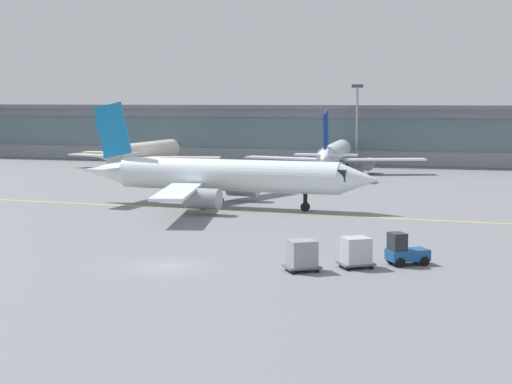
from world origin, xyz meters
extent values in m
plane|color=slate|center=(0.00, 0.00, 0.00)|extent=(400.00, 400.00, 0.00)
cube|color=yellow|center=(-5.22, 26.28, 0.00)|extent=(109.87, 6.04, 0.01)
cube|color=#8C939E|center=(0.00, 88.46, 4.50)|extent=(216.51, 8.00, 9.00)
cube|color=slate|center=(0.00, 84.38, 4.95)|extent=(207.85, 0.16, 5.04)
cube|color=slate|center=(0.00, 86.96, 9.30)|extent=(225.17, 11.00, 0.60)
cylinder|color=silver|center=(-31.34, 67.10, 2.77)|extent=(3.55, 19.45, 2.69)
cone|color=silver|center=(-30.84, 78.38, 2.77)|extent=(2.70, 3.34, 2.55)
cube|color=black|center=(-30.93, 76.23, 3.10)|extent=(2.20, 2.51, 0.94)
cone|color=silver|center=(-31.87, 55.29, 2.77)|extent=(2.47, 4.40, 2.28)
cube|color=silver|center=(-38.28, 65.83, 2.03)|extent=(11.29, 5.93, 0.22)
cylinder|color=#999EA3|center=(-36.02, 66.91, 1.28)|extent=(1.79, 2.92, 1.66)
cube|color=silver|center=(-24.54, 65.21, 2.03)|extent=(11.35, 5.04, 0.22)
cylinder|color=#999EA3|center=(-26.70, 66.50, 1.28)|extent=(1.79, 2.92, 1.66)
cube|color=#19662D|center=(-31.84, 56.15, 6.40)|extent=(0.45, 3.63, 5.06)
cube|color=silver|center=(-33.80, 56.55, 3.17)|extent=(4.03, 2.07, 0.19)
cube|color=silver|center=(-29.85, 56.37, 3.17)|extent=(4.03, 2.07, 0.19)
cylinder|color=black|center=(-31.04, 73.87, 0.71)|extent=(0.35, 0.35, 1.42)
cylinder|color=black|center=(-31.04, 73.87, 0.36)|extent=(0.47, 0.73, 0.71)
cylinder|color=black|center=(-33.23, 65.60, 0.71)|extent=(0.35, 0.35, 1.42)
cylinder|color=black|center=(-33.23, 65.60, 0.36)|extent=(0.47, 0.73, 0.71)
cylinder|color=black|center=(-29.60, 65.44, 0.71)|extent=(0.35, 0.35, 1.42)
cylinder|color=black|center=(-29.60, 65.44, 0.36)|extent=(0.47, 0.73, 0.71)
cylinder|color=silver|center=(-2.69, 69.51, 2.88)|extent=(4.49, 20.31, 2.80)
cone|color=silver|center=(-3.68, 81.21, 2.88)|extent=(2.93, 3.57, 2.66)
cube|color=black|center=(-3.49, 78.98, 3.23)|extent=(2.39, 2.69, 0.98)
cone|color=silver|center=(-1.65, 57.24, 2.88)|extent=(2.75, 4.66, 2.38)
cube|color=silver|center=(-9.68, 67.26, 2.11)|extent=(11.81, 4.82, 0.23)
cylinder|color=#999EA3|center=(-7.49, 68.69, 1.33)|extent=(1.97, 3.10, 1.73)
cube|color=silver|center=(4.58, 68.47, 2.11)|extent=(11.70, 6.57, 0.23)
cylinder|color=#999EA3|center=(2.18, 69.51, 1.33)|extent=(1.97, 3.10, 1.73)
cube|color=navy|center=(-1.73, 58.13, 6.66)|extent=(0.61, 3.78, 5.27)
cube|color=silver|center=(-3.80, 58.29, 3.30)|extent=(4.27, 2.32, 0.20)
cube|color=silver|center=(0.30, 58.64, 3.30)|extent=(4.27, 2.32, 0.20)
cylinder|color=black|center=(-3.29, 76.53, 0.74)|extent=(0.36, 0.36, 1.48)
cylinder|color=black|center=(-3.29, 76.53, 0.37)|extent=(0.51, 0.78, 0.74)
cylinder|color=black|center=(-4.44, 67.71, 0.74)|extent=(0.36, 0.36, 1.48)
cylinder|color=black|center=(-4.44, 67.71, 0.37)|extent=(0.51, 0.78, 0.74)
cylinder|color=black|center=(-0.67, 68.03, 0.74)|extent=(0.36, 0.36, 1.48)
cylinder|color=black|center=(-0.67, 68.03, 0.37)|extent=(0.51, 0.78, 0.74)
cylinder|color=white|center=(-5.22, 28.28, 3.19)|extent=(22.43, 4.24, 3.10)
cone|color=white|center=(7.76, 27.61, 3.19)|extent=(3.86, 3.13, 2.94)
cube|color=black|center=(5.29, 27.73, 3.57)|extent=(2.91, 2.56, 1.08)
cone|color=white|center=(-18.83, 28.98, 3.19)|extent=(5.08, 2.88, 2.63)
cube|color=white|center=(-6.63, 36.28, 2.34)|extent=(6.91, 13.00, 0.26)
cylinder|color=#999EA3|center=(-5.40, 33.67, 1.48)|extent=(3.37, 2.08, 1.91)
cube|color=white|center=(-7.45, 20.46, 2.34)|extent=(5.73, 13.08, 0.26)
cylinder|color=#999EA3|center=(-5.96, 22.93, 1.48)|extent=(3.37, 2.08, 1.91)
cube|color=#1472B2|center=(-17.84, 28.93, 7.38)|extent=(4.19, 0.54, 5.83)
cube|color=white|center=(-17.36, 31.18, 3.65)|extent=(2.42, 4.66, 0.22)
cube|color=white|center=(-17.60, 26.64, 3.65)|extent=(2.42, 4.66, 0.22)
cylinder|color=black|center=(2.57, 27.87, 0.82)|extent=(0.40, 0.40, 1.64)
cylinder|color=black|center=(2.57, 27.87, 0.41)|extent=(0.84, 0.54, 0.82)
cylinder|color=black|center=(-6.94, 30.46, 0.82)|extent=(0.40, 0.40, 1.64)
cylinder|color=black|center=(-6.94, 30.46, 0.41)|extent=(0.84, 0.54, 0.82)
cylinder|color=black|center=(-7.15, 26.28, 0.82)|extent=(0.40, 0.40, 1.64)
cylinder|color=black|center=(-7.15, 26.28, 0.41)|extent=(0.84, 0.54, 0.82)
cube|color=#194C8C|center=(14.63, 4.81, 0.65)|extent=(2.94, 2.59, 0.70)
cube|color=#1E2328|center=(14.00, 4.40, 1.55)|extent=(1.43, 1.53, 1.10)
cylinder|color=black|center=(14.96, 5.87, 0.30)|extent=(0.62, 0.51, 0.60)
cylinder|color=black|center=(15.72, 4.69, 0.30)|extent=(0.62, 0.51, 0.60)
cylinder|color=black|center=(13.53, 4.94, 0.30)|extent=(0.62, 0.51, 0.60)
cylinder|color=black|center=(14.30, 3.76, 0.30)|extent=(0.62, 0.51, 0.60)
cube|color=#595B60|center=(11.62, 2.85, 0.28)|extent=(2.63, 2.49, 0.12)
cube|color=#B2B7C1|center=(11.62, 2.85, 1.14)|extent=(2.16, 2.13, 1.60)
cylinder|color=black|center=(11.86, 3.84, 0.11)|extent=(0.24, 0.20, 0.22)
cylinder|color=black|center=(12.63, 2.67, 0.11)|extent=(0.24, 0.20, 0.22)
cylinder|color=black|center=(10.61, 3.02, 0.11)|extent=(0.24, 0.20, 0.22)
cylinder|color=black|center=(11.37, 1.85, 0.11)|extent=(0.24, 0.20, 0.22)
cube|color=#595B60|center=(8.60, 0.88, 0.28)|extent=(2.63, 2.49, 0.12)
cube|color=gray|center=(8.60, 0.88, 1.14)|extent=(2.16, 2.13, 1.60)
cylinder|color=black|center=(8.85, 1.88, 0.11)|extent=(0.24, 0.20, 0.22)
cylinder|color=black|center=(9.61, 0.71, 0.11)|extent=(0.24, 0.20, 0.22)
cylinder|color=black|center=(7.59, 1.06, 0.11)|extent=(0.24, 0.20, 0.22)
cylinder|color=black|center=(8.36, -0.11, 0.11)|extent=(0.24, 0.20, 0.22)
cylinder|color=gray|center=(-1.37, 80.32, 6.16)|extent=(0.36, 0.36, 12.31)
cube|color=#3F3F42|center=(-1.37, 80.32, 12.56)|extent=(1.80, 0.30, 0.50)
camera|label=1|loc=(20.11, -48.27, 10.58)|focal=58.36mm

